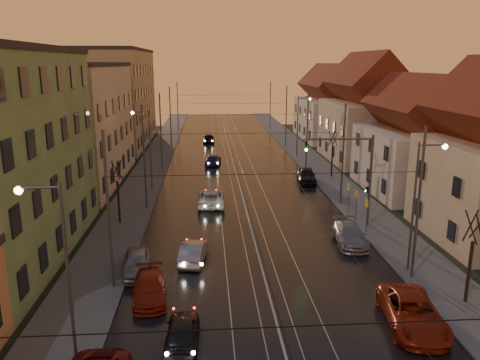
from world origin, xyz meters
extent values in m
cube|color=black|center=(0.00, 40.00, 0.02)|extent=(16.00, 120.00, 0.04)
cube|color=#4C4C4C|center=(-10.00, 40.00, 0.07)|extent=(4.00, 120.00, 0.15)
cube|color=#4C4C4C|center=(10.00, 40.00, 0.07)|extent=(4.00, 120.00, 0.15)
cube|color=gray|center=(-2.20, 40.00, 0.06)|extent=(0.06, 120.00, 0.03)
cube|color=gray|center=(-0.77, 40.00, 0.06)|extent=(0.06, 120.00, 0.03)
cube|color=gray|center=(0.77, 40.00, 0.06)|extent=(0.06, 120.00, 0.03)
cube|color=gray|center=(2.20, 40.00, 0.06)|extent=(0.06, 120.00, 0.03)
cube|color=beige|center=(-17.50, 34.00, 6.00)|extent=(10.00, 20.00, 12.00)
cube|color=tan|center=(-17.50, 58.00, 7.00)|extent=(10.00, 24.00, 14.00)
cube|color=#BDB7AF|center=(17.00, 28.00, 3.00)|extent=(9.00, 12.00, 6.00)
pyramid|color=#571D14|center=(17.00, 28.00, 7.60)|extent=(9.18, 12.24, 3.20)
cube|color=tan|center=(17.00, 43.00, 3.75)|extent=(9.00, 14.00, 7.50)
pyramid|color=#571D14|center=(17.00, 43.00, 9.50)|extent=(9.18, 14.28, 4.00)
cube|color=#BDB7AF|center=(17.00, 61.00, 3.25)|extent=(9.00, 16.00, 6.50)
pyramid|color=#571D14|center=(17.00, 61.00, 8.25)|extent=(9.18, 16.32, 3.50)
cylinder|color=#595B60|center=(-8.60, 9.00, 4.50)|extent=(0.16, 0.16, 9.00)
cylinder|color=#595B60|center=(8.60, 9.00, 4.50)|extent=(0.16, 0.16, 9.00)
cylinder|color=#595B60|center=(-8.60, 24.00, 4.50)|extent=(0.16, 0.16, 9.00)
cylinder|color=#595B60|center=(8.60, 24.00, 4.50)|extent=(0.16, 0.16, 9.00)
cylinder|color=#595B60|center=(-8.60, 39.00, 4.50)|extent=(0.16, 0.16, 9.00)
cylinder|color=#595B60|center=(8.60, 39.00, 4.50)|extent=(0.16, 0.16, 9.00)
cylinder|color=#595B60|center=(-8.60, 54.00, 4.50)|extent=(0.16, 0.16, 9.00)
cylinder|color=#595B60|center=(8.60, 54.00, 4.50)|extent=(0.16, 0.16, 9.00)
cylinder|color=#595B60|center=(-8.60, 72.00, 4.50)|extent=(0.16, 0.16, 9.00)
cylinder|color=#595B60|center=(8.60, 72.00, 4.50)|extent=(0.16, 0.16, 9.00)
cylinder|color=#595B60|center=(-8.80, 2.00, 4.00)|extent=(0.14, 0.14, 8.00)
cylinder|color=#595B60|center=(-9.60, 2.00, 7.80)|extent=(1.60, 0.10, 0.10)
sphere|color=#FFD88C|center=(-10.32, 2.00, 7.70)|extent=(0.32, 0.32, 0.32)
cylinder|color=#595B60|center=(8.80, 10.00, 4.00)|extent=(0.14, 0.14, 8.00)
cylinder|color=#595B60|center=(9.60, 10.00, 7.80)|extent=(1.60, 0.10, 0.10)
sphere|color=#FFD88C|center=(10.32, 10.00, 7.70)|extent=(0.32, 0.32, 0.32)
cylinder|color=#595B60|center=(-8.80, 30.00, 4.00)|extent=(0.14, 0.14, 8.00)
cylinder|color=#595B60|center=(-9.60, 30.00, 7.80)|extent=(1.60, 0.10, 0.10)
sphere|color=#FFD88C|center=(-10.32, 30.00, 7.70)|extent=(0.32, 0.32, 0.32)
cylinder|color=#595B60|center=(8.80, 46.00, 4.00)|extent=(0.14, 0.14, 8.00)
cylinder|color=#595B60|center=(9.60, 46.00, 7.80)|extent=(1.60, 0.10, 0.10)
sphere|color=#FFD88C|center=(10.32, 46.00, 7.70)|extent=(0.32, 0.32, 0.32)
cylinder|color=#595B60|center=(9.00, 18.00, 3.60)|extent=(0.20, 0.20, 7.20)
cylinder|color=#595B60|center=(6.40, 18.00, 6.90)|extent=(5.20, 0.14, 0.14)
imported|color=black|center=(4.00, 18.00, 6.30)|extent=(0.15, 0.18, 0.90)
sphere|color=#19FF3F|center=(4.00, 17.88, 6.15)|extent=(0.20, 0.20, 0.20)
cylinder|color=black|center=(-10.20, 20.00, 1.75)|extent=(0.18, 0.18, 3.50)
cylinder|color=black|center=(-9.97, 20.09, 4.30)|extent=(0.37, 0.92, 1.61)
cylinder|color=black|center=(-10.29, 20.23, 4.30)|extent=(0.91, 0.40, 1.61)
cylinder|color=black|center=(-10.43, 19.91, 4.30)|extent=(0.37, 0.92, 1.61)
cylinder|color=black|center=(-10.07, 19.78, 4.30)|extent=(0.84, 0.54, 1.62)
cylinder|color=black|center=(10.20, 6.00, 1.75)|extent=(0.18, 0.18, 3.50)
cylinder|color=black|center=(10.43, 6.09, 4.30)|extent=(0.37, 0.92, 1.61)
cylinder|color=black|center=(10.11, 6.23, 4.30)|extent=(0.91, 0.40, 1.61)
cylinder|color=black|center=(9.97, 5.91, 4.30)|extent=(0.37, 0.92, 1.61)
cylinder|color=black|center=(10.32, 5.78, 4.30)|extent=(0.84, 0.54, 1.62)
cylinder|color=black|center=(10.40, 34.00, 1.75)|extent=(0.18, 0.18, 3.50)
cylinder|color=black|center=(10.63, 34.09, 4.30)|extent=(0.37, 0.92, 1.61)
cylinder|color=black|center=(10.31, 34.23, 4.30)|extent=(0.91, 0.40, 1.61)
cylinder|color=black|center=(10.17, 33.91, 4.30)|extent=(0.37, 0.92, 1.61)
cylinder|color=black|center=(10.53, 33.78, 4.30)|extent=(0.84, 0.54, 1.62)
imported|color=black|center=(-4.49, 3.46, 0.62)|extent=(1.58, 3.69, 1.24)
imported|color=#9A999E|center=(-4.23, 12.43, 0.66)|extent=(1.93, 4.18, 1.33)
imported|color=silver|center=(-2.98, 24.54, 0.70)|extent=(2.39, 5.05, 1.39)
imported|color=#1B1E51|center=(-2.58, 41.50, 0.64)|extent=(2.21, 4.55, 1.28)
imported|color=black|center=(-3.03, 57.94, 0.74)|extent=(1.79, 4.38, 1.49)
imported|color=maroon|center=(-6.46, 7.69, 0.62)|extent=(2.19, 4.45, 1.24)
imported|color=gray|center=(-7.58, 10.89, 0.68)|extent=(2.06, 4.18, 1.37)
imported|color=#99250F|center=(6.45, 4.07, 0.74)|extent=(3.12, 5.59, 1.48)
imported|color=#94959A|center=(6.61, 14.66, 0.69)|extent=(2.31, 4.87, 1.37)
imported|color=black|center=(7.18, 31.96, 0.78)|extent=(2.38, 4.76, 1.56)
camera|label=1|loc=(-3.21, -15.43, 12.35)|focal=35.00mm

